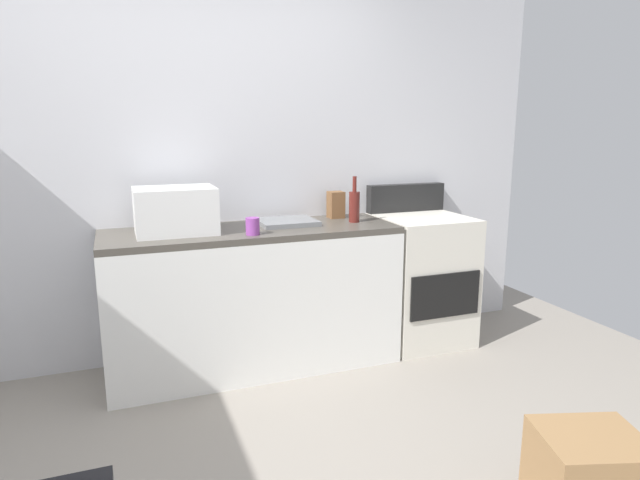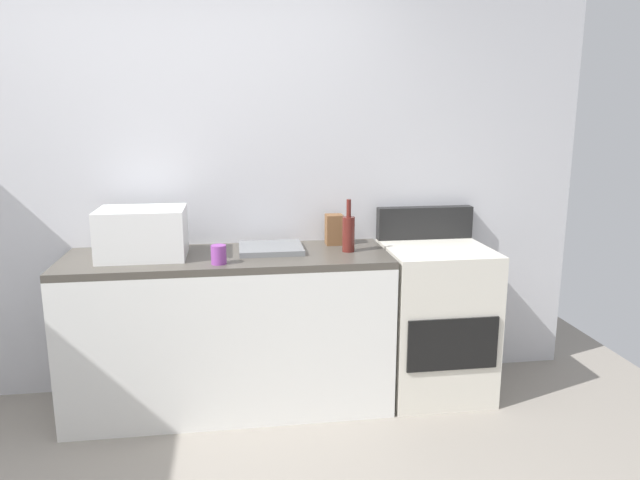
% 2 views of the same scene
% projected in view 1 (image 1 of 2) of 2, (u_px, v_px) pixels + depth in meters
% --- Properties ---
extents(wall_back, '(5.00, 0.10, 2.60)m').
position_uv_depth(wall_back, '(191.00, 161.00, 3.50)').
color(wall_back, silver).
rests_on(wall_back, ground_plane).
extents(kitchen_counter, '(1.80, 0.60, 0.90)m').
position_uv_depth(kitchen_counter, '(254.00, 298.00, 3.46)').
color(kitchen_counter, white).
rests_on(kitchen_counter, ground_plane).
extents(stove_oven, '(0.60, 0.61, 1.10)m').
position_uv_depth(stove_oven, '(421.00, 277.00, 3.88)').
color(stove_oven, silver).
rests_on(stove_oven, ground_plane).
extents(microwave, '(0.46, 0.34, 0.27)m').
position_uv_depth(microwave, '(175.00, 210.00, 3.19)').
color(microwave, white).
rests_on(microwave, kitchen_counter).
extents(sink_basin, '(0.36, 0.32, 0.03)m').
position_uv_depth(sink_basin, '(287.00, 222.00, 3.50)').
color(sink_basin, slate).
rests_on(sink_basin, kitchen_counter).
extents(wine_bottle, '(0.07, 0.07, 0.30)m').
position_uv_depth(wine_bottle, '(354.00, 205.00, 3.56)').
color(wine_bottle, '#591E19').
rests_on(wine_bottle, kitchen_counter).
extents(coffee_mug, '(0.08, 0.08, 0.10)m').
position_uv_depth(coffee_mug, '(253.00, 226.00, 3.16)').
color(coffee_mug, purple).
rests_on(coffee_mug, kitchen_counter).
extents(knife_block, '(0.10, 0.10, 0.18)m').
position_uv_depth(knife_block, '(336.00, 205.00, 3.73)').
color(knife_block, brown).
rests_on(knife_block, kitchen_counter).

